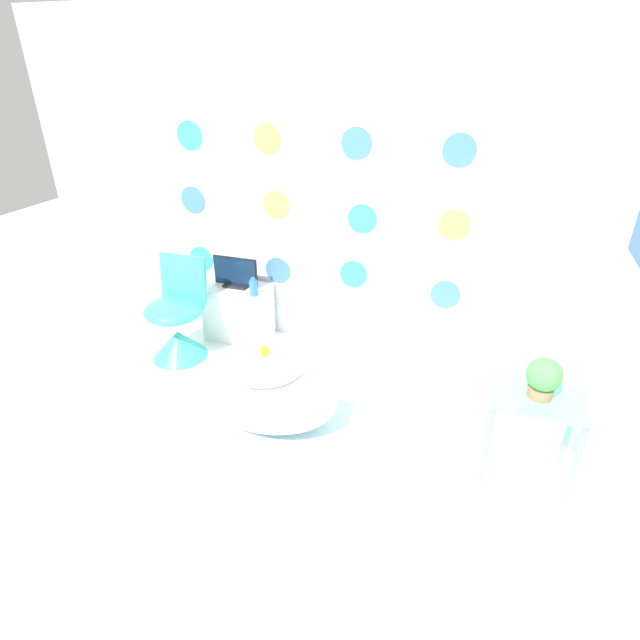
{
  "coord_description": "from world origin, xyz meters",
  "views": [
    {
      "loc": [
        1.29,
        -1.75,
        2.21
      ],
      "look_at": [
        0.38,
        0.92,
        0.73
      ],
      "focal_mm": 28.0,
      "sensor_mm": 36.0,
      "label": 1
    }
  ],
  "objects_px": {
    "potted_plant_left": "(544,377)",
    "vase": "(254,288)",
    "chair": "(177,326)",
    "bathtub": "(267,390)",
    "tv": "(235,274)"
  },
  "relations": [
    {
      "from": "potted_plant_left",
      "to": "vase",
      "type": "bearing_deg",
      "value": 158.25
    },
    {
      "from": "tv",
      "to": "vase",
      "type": "distance_m",
      "value": 0.25
    },
    {
      "from": "vase",
      "to": "potted_plant_left",
      "type": "height_order",
      "value": "potted_plant_left"
    },
    {
      "from": "tv",
      "to": "potted_plant_left",
      "type": "distance_m",
      "value": 2.54
    },
    {
      "from": "chair",
      "to": "tv",
      "type": "xyz_separation_m",
      "value": [
        0.32,
        0.46,
        0.32
      ]
    },
    {
      "from": "tv",
      "to": "vase",
      "type": "height_order",
      "value": "tv"
    },
    {
      "from": "potted_plant_left",
      "to": "bathtub",
      "type": "bearing_deg",
      "value": -179.19
    },
    {
      "from": "chair",
      "to": "tv",
      "type": "distance_m",
      "value": 0.64
    },
    {
      "from": "chair",
      "to": "vase",
      "type": "bearing_deg",
      "value": 32.4
    },
    {
      "from": "bathtub",
      "to": "vase",
      "type": "height_order",
      "value": "vase"
    },
    {
      "from": "bathtub",
      "to": "chair",
      "type": "xyz_separation_m",
      "value": [
        -1.03,
        0.53,
        0.04
      ]
    },
    {
      "from": "vase",
      "to": "chair",
      "type": "bearing_deg",
      "value": -147.6
    },
    {
      "from": "vase",
      "to": "bathtub",
      "type": "bearing_deg",
      "value": -60.53
    },
    {
      "from": "chair",
      "to": "potted_plant_left",
      "type": "relative_size",
      "value": 3.45
    },
    {
      "from": "tv",
      "to": "potted_plant_left",
      "type": "relative_size",
      "value": 1.66
    }
  ]
}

